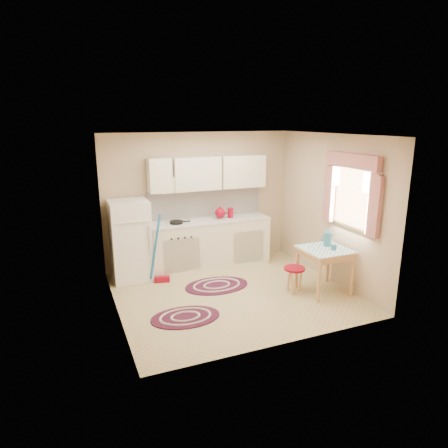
# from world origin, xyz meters

# --- Properties ---
(room_shell) EXTENTS (3.64, 3.60, 2.52)m
(room_shell) POSITION_xyz_m (0.16, 0.24, 1.60)
(room_shell) COLOR tan
(room_shell) RESTS_ON ground
(fridge) EXTENTS (0.65, 0.60, 1.40)m
(fridge) POSITION_xyz_m (-1.38, 1.25, 0.70)
(fridge) COLOR white
(fridge) RESTS_ON ground
(broom) EXTENTS (0.30, 0.18, 1.20)m
(broom) POSITION_xyz_m (-0.94, 0.90, 0.60)
(broom) COLOR #1D6CB6
(broom) RESTS_ON ground
(base_cabinets) EXTENTS (2.25, 0.60, 0.88)m
(base_cabinets) POSITION_xyz_m (0.09, 1.30, 0.44)
(base_cabinets) COLOR white
(base_cabinets) RESTS_ON ground
(countertop) EXTENTS (2.27, 0.62, 0.04)m
(countertop) POSITION_xyz_m (0.09, 1.30, 0.90)
(countertop) COLOR silver
(countertop) RESTS_ON base_cabinets
(frying_pan) EXTENTS (0.25, 0.25, 0.05)m
(frying_pan) POSITION_xyz_m (-0.56, 1.25, 0.94)
(frying_pan) COLOR black
(frying_pan) RESTS_ON countertop
(red_kettle) EXTENTS (0.27, 0.25, 0.22)m
(red_kettle) POSITION_xyz_m (0.31, 1.30, 1.03)
(red_kettle) COLOR maroon
(red_kettle) RESTS_ON countertop
(red_canister) EXTENTS (0.14, 0.14, 0.16)m
(red_canister) POSITION_xyz_m (0.51, 1.30, 1.00)
(red_canister) COLOR maroon
(red_canister) RESTS_ON countertop
(table) EXTENTS (0.72, 0.72, 0.72)m
(table) POSITION_xyz_m (1.39, -0.47, 0.36)
(table) COLOR tan
(table) RESTS_ON ground
(stool) EXTENTS (0.42, 0.42, 0.42)m
(stool) POSITION_xyz_m (0.94, -0.31, 0.21)
(stool) COLOR maroon
(stool) RESTS_ON ground
(coffee_pot) EXTENTS (0.19, 0.18, 0.31)m
(coffee_pot) POSITION_xyz_m (1.52, -0.35, 0.87)
(coffee_pot) COLOR teal
(coffee_pot) RESTS_ON table
(mug) EXTENTS (0.10, 0.10, 0.10)m
(mug) POSITION_xyz_m (1.48, -0.57, 0.77)
(mug) COLOR teal
(mug) RESTS_ON table
(rug_center) EXTENTS (1.11, 0.75, 0.02)m
(rug_center) POSITION_xyz_m (-0.13, 0.38, 0.01)
(rug_center) COLOR maroon
(rug_center) RESTS_ON ground
(rug_left) EXTENTS (1.03, 0.72, 0.02)m
(rug_left) POSITION_xyz_m (-0.94, -0.48, 0.01)
(rug_left) COLOR maroon
(rug_left) RESTS_ON ground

